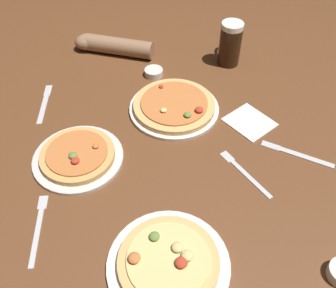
% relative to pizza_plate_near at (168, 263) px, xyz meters
% --- Properties ---
extents(ground_plane, '(2.40, 2.40, 0.03)m').
position_rel_pizza_plate_near_xyz_m(ground_plane, '(0.08, 0.39, -0.03)').
color(ground_plane, brown).
extents(pizza_plate_near, '(0.30, 0.30, 0.05)m').
position_rel_pizza_plate_near_xyz_m(pizza_plate_near, '(0.00, 0.00, 0.00)').
color(pizza_plate_near, silver).
rests_on(pizza_plate_near, ground_plane).
extents(pizza_plate_far, '(0.32, 0.32, 0.05)m').
position_rel_pizza_plate_near_xyz_m(pizza_plate_far, '(0.13, 0.56, 0.00)').
color(pizza_plate_far, silver).
rests_on(pizza_plate_far, ground_plane).
extents(pizza_plate_side, '(0.28, 0.28, 0.05)m').
position_rel_pizza_plate_near_xyz_m(pizza_plate_side, '(-0.20, 0.39, -0.00)').
color(pizza_plate_side, silver).
rests_on(pizza_plate_side, ground_plane).
extents(beer_mug_dark, '(0.09, 0.15, 0.17)m').
position_rel_pizza_plate_near_xyz_m(beer_mug_dark, '(0.41, 0.81, 0.07)').
color(beer_mug_dark, black).
rests_on(beer_mug_dark, ground_plane).
extents(ramekin_sauce, '(0.07, 0.07, 0.03)m').
position_rel_pizza_plate_near_xyz_m(ramekin_sauce, '(0.10, 0.78, -0.00)').
color(ramekin_sauce, silver).
rests_on(ramekin_sauce, ground_plane).
extents(napkin_folded, '(0.19, 0.19, 0.01)m').
position_rel_pizza_plate_near_xyz_m(napkin_folded, '(0.37, 0.45, -0.01)').
color(napkin_folded, white).
rests_on(napkin_folded, ground_plane).
extents(fork_left, '(0.10, 0.20, 0.01)m').
position_rel_pizza_plate_near_xyz_m(fork_left, '(0.28, 0.24, -0.01)').
color(fork_left, silver).
rests_on(fork_left, ground_plane).
extents(knife_right, '(0.19, 0.16, 0.01)m').
position_rel_pizza_plate_near_xyz_m(knife_right, '(0.47, 0.28, -0.01)').
color(knife_right, silver).
rests_on(knife_right, ground_plane).
extents(fork_spare, '(0.05, 0.22, 0.01)m').
position_rel_pizza_plate_near_xyz_m(fork_spare, '(-0.32, 0.17, -0.01)').
color(fork_spare, silver).
rests_on(fork_spare, ground_plane).
extents(knife_spare, '(0.05, 0.21, 0.01)m').
position_rel_pizza_plate_near_xyz_m(knife_spare, '(-0.32, 0.69, -0.01)').
color(knife_spare, silver).
rests_on(knife_spare, ground_plane).
extents(diner_arm, '(0.32, 0.20, 0.07)m').
position_rel_pizza_plate_near_xyz_m(diner_arm, '(-0.05, 0.97, 0.02)').
color(diner_arm, '#936B4C').
rests_on(diner_arm, ground_plane).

